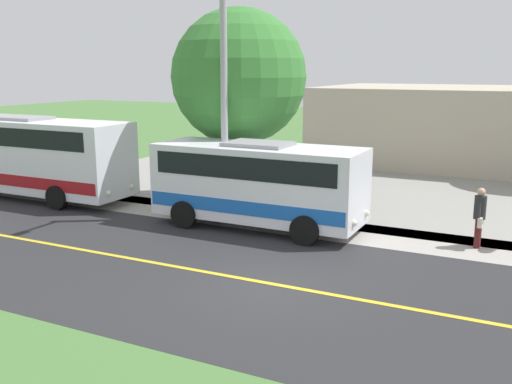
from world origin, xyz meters
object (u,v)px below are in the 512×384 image
Objects in this scene: tree_curbside at (239,77)px; transit_bus_rear at (17,152)px; shuttle_bus_front at (258,181)px; pedestrian_with_bags at (480,216)px; street_light_pole at (222,79)px; commercial_building at (482,126)px.

transit_bus_rear is at bearing -71.33° from tree_curbside.
tree_curbside is (-2.91, -2.25, 3.24)m from shuttle_bus_front.
street_light_pole is (0.47, -8.22, 3.79)m from pedestrian_with_bags.
tree_curbside reaches higher than transit_bus_rear.
pedestrian_with_bags is (-0.88, 17.59, -0.82)m from transit_bus_rear.
shuttle_bus_front is at bearing 90.07° from transit_bus_rear.
transit_bus_rear is 23.31m from commercial_building.
pedestrian_with_bags is 9.07m from street_light_pole.
tree_curbside is 0.44× the size of commercial_building.
commercial_building reaches higher than shuttle_bus_front.
street_light_pole is at bearing -86.73° from pedestrian_with_bags.
street_light_pole is (-0.39, -1.53, 3.20)m from shuttle_bus_front.
shuttle_bus_front is at bearing -82.65° from pedestrian_with_bags.
tree_curbside reaches higher than commercial_building.
street_light_pole reaches higher than commercial_building.
transit_bus_rear is at bearing -89.93° from shuttle_bus_front.
transit_bus_rear is at bearing -43.44° from commercial_building.
transit_bus_rear reaches higher than shuttle_bus_front.
transit_bus_rear is 0.63× the size of commercial_building.
shuttle_bus_front is at bearing -16.89° from commercial_building.
street_light_pole is (-0.41, 9.37, 2.97)m from transit_bus_rear.
shuttle_bus_front is 3.93× the size of pedestrian_with_bags.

